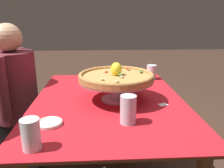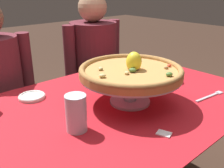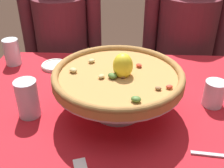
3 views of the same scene
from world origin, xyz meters
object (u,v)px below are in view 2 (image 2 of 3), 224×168
Objects in this scene: side_plate at (32,96)px; pizza at (131,71)px; water_glass_side_left at (76,115)px; dinner_fork at (211,96)px; sugar_packet at (164,134)px; pizza_stand at (130,82)px; water_glass_side_right at (168,73)px; diner_right at (94,75)px.

pizza is at bearing -47.66° from side_plate.
dinner_fork is (0.64, -0.18, -0.06)m from water_glass_side_left.
sugar_packet is (-0.10, -0.26, -0.15)m from pizza.
pizza_stand is 0.40m from dinner_fork.
water_glass_side_left is (-0.31, -0.03, -0.09)m from pizza.
pizza_stand is at bearing 69.57° from sugar_packet.
water_glass_side_right is 0.71m from diner_right.
diner_right is at bearing 63.03° from pizza.
sugar_packet is at bearing -144.54° from water_glass_side_right.
side_plate is 0.64× the size of dinner_fork.
pizza is 0.42m from dinner_fork.
pizza is 0.88m from diner_right.
pizza is at bearing -25.20° from pizza_stand.
dinner_fork is at bearing 7.00° from sugar_packet.
pizza_stand reaches higher than water_glass_side_right.
water_glass_side_left is at bearing -172.14° from water_glass_side_right.
pizza is 0.38× the size of diner_right.
diner_right is at bearing 87.80° from water_glass_side_right.
pizza is 4.52× the size of water_glass_side_right.
water_glass_side_left is 0.66m from dinner_fork.
water_glass_side_right is 0.27m from dinner_fork.
diner_right is (0.48, 1.00, -0.16)m from sugar_packet.
water_glass_side_left reaches higher than dinner_fork.
water_glass_side_left is at bearing -173.81° from pizza.
dinner_fork is at bearing -40.75° from side_plate.
pizza_stand reaches higher than dinner_fork.
water_glass_side_left reaches higher than water_glass_side_right.
pizza is 8.84× the size of sugar_packet.
side_plate is at bearing 139.25° from dinner_fork.
pizza_stand is 0.30m from sugar_packet.
pizza_stand reaches higher than sugar_packet.
pizza is 0.37m from water_glass_side_right.
water_glass_side_left is 0.37m from side_plate.
water_glass_side_left is at bearing 132.65° from sugar_packet.
pizza_stand is 0.38× the size of diner_right.
pizza_stand is 0.31m from water_glass_side_left.
dinner_fork is 0.16× the size of diner_right.
pizza is at bearing -170.67° from water_glass_side_right.
side_plate is 0.81m from diner_right.
pizza_stand is 0.99× the size of pizza.
sugar_packet is (-0.45, -0.32, -0.04)m from water_glass_side_right.
water_glass_side_left is 2.73× the size of sugar_packet.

